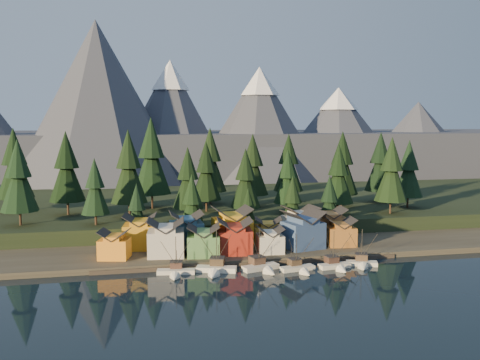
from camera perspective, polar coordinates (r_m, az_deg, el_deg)
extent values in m
plane|color=black|center=(124.85, 2.75, -10.91)|extent=(500.00, 500.00, 0.00)
cube|color=#322D24|center=(162.35, -0.87, -6.59)|extent=(400.00, 50.00, 1.50)
cube|color=black|center=(210.31, -3.51, -3.01)|extent=(420.00, 100.00, 6.00)
cube|color=#463B32|center=(140.10, 1.01, -8.78)|extent=(80.00, 4.00, 1.00)
cube|color=#484D5C|center=(357.29, -7.09, 2.71)|extent=(560.00, 160.00, 30.00)
cone|color=#484D5C|center=(295.77, -14.95, 7.63)|extent=(100.00, 100.00, 90.00)
cone|color=#484D5C|center=(314.35, -7.39, 6.06)|extent=(80.00, 80.00, 72.00)
cone|color=white|center=(315.46, -7.46, 11.03)|extent=(22.40, 22.40, 17.28)
cone|color=#484D5C|center=(310.65, 2.07, 5.73)|extent=(84.00, 84.00, 68.00)
cone|color=white|center=(311.48, 2.09, 10.49)|extent=(23.52, 23.52, 16.32)
cone|color=#484D5C|center=(343.21, 10.38, 4.85)|extent=(92.00, 92.00, 58.00)
cone|color=white|center=(343.41, 10.46, 8.53)|extent=(25.76, 25.76, 13.92)
cone|color=#484D5C|center=(377.20, 18.39, 4.14)|extent=(88.00, 88.00, 50.00)
cube|color=beige|center=(132.77, -6.85, -9.76)|extent=(9.45, 4.03, 1.44)
cone|color=beige|center=(127.96, -6.98, -10.38)|extent=(3.13, 3.49, 2.69)
cube|color=black|center=(132.91, -6.84, -9.98)|extent=(9.67, 4.11, 0.31)
cube|color=#4E3329|center=(134.00, -6.81, -8.99)|extent=(3.24, 3.09, 1.62)
cube|color=#2D2A2A|center=(133.77, -6.82, -8.62)|extent=(3.45, 3.30, 0.18)
cylinder|color=black|center=(132.09, -6.86, -7.72)|extent=(0.16, 0.16, 8.08)
cylinder|color=black|center=(135.51, -6.77, -8.26)|extent=(0.13, 0.13, 3.95)
cube|color=silver|center=(133.80, -2.54, -9.57)|extent=(10.36, 6.06, 1.69)
cone|color=silver|center=(128.66, -2.90, -10.22)|extent=(4.05, 4.18, 3.16)
cube|color=black|center=(133.97, -2.54, -9.83)|extent=(10.61, 6.19, 0.37)
cube|color=#463625|center=(135.09, -2.43, -8.69)|extent=(4.19, 4.05, 1.90)
cube|color=#2D2A2A|center=(134.82, -2.43, -8.26)|extent=(4.45, 4.32, 0.21)
cylinder|color=black|center=(132.98, -2.51, -7.20)|extent=(0.19, 0.19, 9.49)
cylinder|color=black|center=(136.68, -2.30, -7.87)|extent=(0.15, 0.15, 4.64)
cube|color=beige|center=(135.38, 2.19, -9.38)|extent=(9.85, 5.64, 1.65)
cone|color=beige|center=(131.16, 3.35, -9.90)|extent=(3.88, 3.94, 3.10)
cube|color=black|center=(135.54, 2.19, -9.63)|extent=(10.08, 5.75, 0.36)
cube|color=brown|center=(136.38, 1.82, -8.56)|extent=(4.05, 3.91, 1.86)
cube|color=#2D2A2A|center=(136.12, 1.82, -8.14)|extent=(4.31, 4.17, 0.21)
cylinder|color=black|center=(134.49, 2.07, -7.10)|extent=(0.19, 0.19, 9.30)
cylinder|color=black|center=(137.64, 1.41, -7.80)|extent=(0.14, 0.14, 4.55)
cube|color=beige|center=(135.50, 6.14, -9.42)|extent=(9.03, 4.12, 1.43)
cone|color=beige|center=(131.46, 7.13, -9.92)|extent=(3.15, 3.38, 2.68)
cube|color=black|center=(135.64, 6.14, -9.64)|extent=(9.25, 4.20, 0.31)
cube|color=#483726|center=(136.49, 5.83, -8.69)|extent=(3.27, 3.13, 1.61)
cube|color=#2D2A2A|center=(136.26, 5.84, -8.33)|extent=(3.48, 3.33, 0.18)
cylinder|color=black|center=(134.76, 6.06, -7.44)|extent=(0.16, 0.16, 8.04)
cylinder|color=black|center=(137.72, 5.49, -8.02)|extent=(0.13, 0.13, 3.93)
cube|color=beige|center=(138.85, 10.03, -9.09)|extent=(8.31, 3.75, 1.48)
cone|color=beige|center=(135.17, 10.95, -9.53)|extent=(3.10, 3.06, 2.78)
cube|color=black|center=(139.00, 10.03, -9.31)|extent=(8.51, 3.82, 0.32)
cube|color=#422C23|center=(139.72, 9.75, -8.37)|extent=(3.29, 3.13, 1.67)
cube|color=#2D2A2A|center=(139.49, 9.76, -8.01)|extent=(3.49, 3.33, 0.19)
cylinder|color=black|center=(138.07, 9.97, -7.09)|extent=(0.17, 0.17, 8.34)
cylinder|color=black|center=(140.81, 9.43, -7.71)|extent=(0.13, 0.13, 4.08)
cube|color=beige|center=(142.58, 12.85, -8.74)|extent=(8.32, 5.21, 1.49)
cone|color=beige|center=(138.45, 13.02, -9.20)|extent=(3.52, 3.45, 2.79)
cube|color=black|center=(142.73, 12.84, -8.96)|extent=(8.52, 5.32, 0.33)
cube|color=brown|center=(143.61, 12.81, -8.04)|extent=(3.73, 3.61, 1.67)
cube|color=#2D2A2A|center=(143.38, 12.82, -7.68)|extent=(3.96, 3.85, 0.19)
cylinder|color=black|center=(141.88, 12.88, -6.78)|extent=(0.17, 0.17, 8.37)
cylinder|color=black|center=(144.87, 12.76, -7.38)|extent=(0.13, 0.13, 4.09)
cube|color=orange|center=(143.23, -13.24, -7.14)|extent=(8.76, 8.07, 5.13)
cube|color=orange|center=(142.56, -13.27, -5.94)|extent=(5.46, 7.17, 1.05)
cube|color=beige|center=(143.28, -7.89, -6.69)|extent=(10.23, 9.30, 6.78)
cube|color=beige|center=(142.43, -7.92, -5.10)|extent=(6.01, 8.69, 1.32)
cube|color=#4D7F44|center=(142.58, -3.91, -6.95)|extent=(9.48, 9.01, 5.61)
cube|color=#4D7F44|center=(141.84, -3.92, -5.61)|extent=(5.71, 8.30, 1.18)
cube|color=maroon|center=(144.88, -0.58, -6.55)|extent=(9.94, 8.99, 6.45)
cube|color=maroon|center=(144.07, -0.58, -5.06)|extent=(5.84, 8.39, 1.28)
cube|color=beige|center=(145.99, 3.22, -6.78)|extent=(7.13, 7.13, 4.84)
cube|color=beige|center=(145.37, 3.23, -5.68)|extent=(4.08, 6.83, 0.95)
cube|color=#334C79|center=(151.46, 6.71, -5.85)|extent=(11.81, 10.68, 7.38)
cube|color=#334C79|center=(150.61, 6.74, -4.22)|extent=(7.41, 9.39, 1.41)
cube|color=#9D6128|center=(156.32, 10.65, -5.90)|extent=(8.56, 7.68, 5.43)
cube|color=#9D6128|center=(155.67, 10.68, -4.72)|extent=(5.01, 7.18, 1.11)
cube|color=#BF871B|center=(152.22, -10.59, -5.94)|extent=(9.88, 9.03, 6.94)
cube|color=#BF871B|center=(151.42, -10.63, -4.43)|extent=(5.88, 8.34, 1.25)
cube|color=#386385|center=(151.36, -5.73, -5.85)|extent=(9.04, 8.48, 7.32)
cube|color=#386385|center=(150.52, -5.75, -4.26)|extent=(4.99, 8.30, 1.27)
cube|color=gold|center=(153.26, -0.84, -5.58)|extent=(10.83, 9.36, 7.78)
cube|color=gold|center=(152.38, -0.84, -3.89)|extent=(6.16, 8.94, 1.46)
cube|color=#BA8F2F|center=(155.36, 3.00, -5.88)|extent=(8.74, 7.70, 5.38)
cube|color=#BA8F2F|center=(154.72, 3.00, -4.72)|extent=(5.36, 6.88, 1.07)
cube|color=silver|center=(160.67, 6.47, -5.16)|extent=(10.23, 9.31, 7.27)
cube|color=silver|center=(159.88, 6.49, -3.66)|extent=(6.03, 8.67, 1.31)
cube|color=#A36C39|center=(163.51, 9.58, -5.06)|extent=(9.36, 8.88, 6.97)
cube|color=#A36C39|center=(162.77, 9.61, -3.66)|extent=(5.50, 8.32, 1.21)
cylinder|color=#332319|center=(172.62, -22.38, -3.75)|extent=(0.70, 0.70, 4.53)
cone|color=black|center=(171.26, -22.52, -0.51)|extent=(11.08, 11.08, 15.61)
cone|color=black|center=(170.57, -22.63, 2.18)|extent=(7.55, 7.55, 11.33)
cylinder|color=#332319|center=(186.51, -17.87, -2.80)|extent=(0.70, 0.70, 4.89)
cone|color=black|center=(185.19, -17.98, 0.43)|extent=(11.95, 11.95, 16.83)
cone|color=black|center=(184.56, -18.07, 3.12)|extent=(8.14, 8.14, 12.22)
cylinder|color=#332319|center=(166.14, -15.12, -4.04)|extent=(0.70, 0.70, 3.53)
cone|color=black|center=(164.97, -15.20, -1.42)|extent=(8.64, 8.64, 12.17)
cone|color=black|center=(164.28, -15.26, 0.75)|extent=(5.89, 5.89, 8.83)
cylinder|color=#332319|center=(177.58, -11.70, -3.06)|extent=(0.70, 0.70, 4.99)
cone|color=black|center=(176.18, -11.77, 0.42)|extent=(12.20, 12.20, 17.19)
cone|color=black|center=(175.52, -11.84, 3.30)|extent=(8.32, 8.32, 12.48)
cylinder|color=#332319|center=(192.54, -9.35, -2.18)|extent=(0.70, 0.70, 5.70)
cone|color=black|center=(191.14, -9.41, 1.48)|extent=(13.93, 13.93, 19.63)
cone|color=black|center=(190.58, -9.47, 4.52)|extent=(9.50, 9.50, 14.25)
cylinder|color=#332319|center=(168.82, -5.54, -3.60)|extent=(0.70, 0.70, 4.05)
cone|color=black|center=(167.55, -5.57, -0.64)|extent=(9.90, 9.90, 13.95)
cone|color=black|center=(166.84, -5.60, 1.82)|extent=(6.75, 6.75, 10.12)
cylinder|color=#332319|center=(184.50, -3.60, -2.71)|extent=(0.70, 0.70, 4.26)
cone|color=black|center=(183.29, -3.62, 0.15)|extent=(10.41, 10.41, 14.67)
cone|color=black|center=(182.64, -3.63, 2.51)|extent=(7.10, 7.10, 10.65)
cylinder|color=#332319|center=(169.82, 0.60, -3.53)|extent=(0.70, 0.70, 3.96)
cone|color=black|center=(168.57, 0.60, -0.65)|extent=(9.68, 9.68, 13.63)
cone|color=black|center=(167.87, 0.60, 1.73)|extent=(6.60, 6.60, 9.90)
cylinder|color=#332319|center=(194.63, 1.35, -2.16)|extent=(0.70, 0.70, 4.67)
cone|color=black|center=(193.41, 1.36, 0.80)|extent=(11.41, 11.41, 16.08)
cone|color=black|center=(192.80, 1.37, 3.26)|extent=(7.78, 7.78, 11.67)
cylinder|color=#332319|center=(180.57, 5.08, -2.99)|extent=(0.70, 0.70, 3.81)
cone|color=black|center=(179.43, 5.10, -0.38)|extent=(9.31, 9.31, 13.13)
cone|color=black|center=(178.77, 5.12, 1.77)|extent=(6.35, 6.35, 9.53)
cylinder|color=#332319|center=(206.46, 5.16, -1.71)|extent=(0.70, 0.70, 4.62)
cone|color=black|center=(205.32, 5.19, 1.06)|extent=(11.29, 11.29, 15.91)
cone|color=black|center=(204.74, 5.21, 3.35)|extent=(7.70, 7.70, 11.55)
cylinder|color=#332319|center=(181.26, 10.39, -2.98)|extent=(0.70, 0.70, 4.13)
cone|color=black|center=(180.05, 10.45, -0.17)|extent=(10.10, 10.10, 14.23)
cone|color=black|center=(179.39, 10.49, 2.16)|extent=(6.88, 6.88, 10.33)
cylinder|color=#332319|center=(198.85, 10.77, -2.07)|extent=(0.70, 0.70, 4.82)
cone|color=black|center=(197.63, 10.83, 0.93)|extent=(11.78, 11.78, 16.60)
cone|color=black|center=(197.03, 10.88, 3.41)|extent=(8.03, 8.03, 12.05)
cylinder|color=#332319|center=(187.02, 15.74, -2.76)|extent=(0.70, 0.70, 4.54)
cone|color=black|center=(185.78, 15.83, 0.23)|extent=(11.10, 11.10, 15.64)
cone|color=black|center=(185.14, 15.90, 2.72)|extent=(7.57, 7.57, 11.35)
cylinder|color=#332319|center=(211.74, 14.64, -1.67)|extent=(0.70, 0.70, 4.74)
cone|color=black|center=(210.61, 14.72, 1.10)|extent=(11.60, 11.60, 16.34)
cone|color=black|center=(210.05, 14.78, 3.39)|extent=(7.91, 7.91, 11.86)
cylinder|color=#332319|center=(201.66, -3.18, -1.82)|extent=(0.70, 0.70, 5.04)
cone|color=black|center=(200.41, -3.20, 1.27)|extent=(12.32, 12.32, 17.36)
cone|color=black|center=(199.84, -3.22, 3.83)|extent=(8.40, 8.40, 12.60)
cylinder|color=#332319|center=(198.92, -22.75, -2.41)|extent=(0.70, 0.70, 5.07)
cone|color=black|center=(197.66, -22.89, 0.74)|extent=(12.39, 12.39, 17.46)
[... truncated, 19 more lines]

